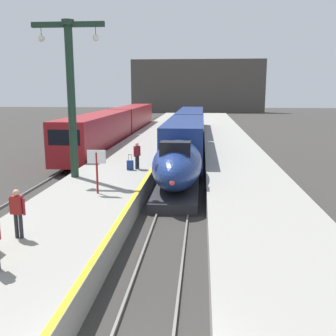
% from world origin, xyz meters
% --- Properties ---
extents(platform_left, '(4.80, 110.00, 1.05)m').
position_xyz_m(platform_left, '(-4.05, 24.75, 0.53)').
color(platform_left, gray).
rests_on(platform_left, ground).
extents(platform_right, '(4.80, 110.00, 1.05)m').
position_xyz_m(platform_right, '(4.05, 24.75, 0.53)').
color(platform_right, gray).
rests_on(platform_right, ground).
extents(platform_left_safety_stripe, '(0.20, 107.80, 0.01)m').
position_xyz_m(platform_left_safety_stripe, '(-1.77, 24.75, 1.05)').
color(platform_left_safety_stripe, yellow).
rests_on(platform_left_safety_stripe, platform_left).
extents(rail_main_left, '(0.08, 110.00, 0.12)m').
position_xyz_m(rail_main_left, '(-0.75, 27.50, 0.06)').
color(rail_main_left, slate).
rests_on(rail_main_left, ground).
extents(rail_main_right, '(0.08, 110.00, 0.12)m').
position_xyz_m(rail_main_right, '(0.75, 27.50, 0.06)').
color(rail_main_right, slate).
rests_on(rail_main_right, ground).
extents(rail_secondary_left, '(0.08, 110.00, 0.12)m').
position_xyz_m(rail_secondary_left, '(-8.85, 27.50, 0.06)').
color(rail_secondary_left, slate).
rests_on(rail_secondary_left, ground).
extents(rail_secondary_right, '(0.08, 110.00, 0.12)m').
position_xyz_m(rail_secondary_right, '(-7.35, 27.50, 0.06)').
color(rail_secondary_right, slate).
rests_on(rail_secondary_right, ground).
extents(highspeed_train_main, '(2.92, 39.28, 3.60)m').
position_xyz_m(highspeed_train_main, '(0.00, 30.87, 1.92)').
color(highspeed_train_main, navy).
rests_on(highspeed_train_main, ground).
extents(regional_train_adjacent, '(2.85, 36.60, 3.80)m').
position_xyz_m(regional_train_adjacent, '(-8.10, 38.12, 2.13)').
color(regional_train_adjacent, maroon).
rests_on(regional_train_adjacent, ground).
extents(station_column_mid, '(4.00, 0.68, 8.61)m').
position_xyz_m(station_column_mid, '(-5.90, 15.42, 6.27)').
color(station_column_mid, '#1E3828').
rests_on(station_column_mid, platform_left).
extents(passenger_near_edge, '(0.40, 0.47, 1.69)m').
position_xyz_m(passenger_near_edge, '(-2.69, 17.98, 2.04)').
color(passenger_near_edge, '#23232D').
rests_on(passenger_near_edge, platform_left).
extents(passenger_mid_platform, '(0.57, 0.26, 1.69)m').
position_xyz_m(passenger_mid_platform, '(-4.75, 5.99, 2.04)').
color(passenger_mid_platform, '#23232D').
rests_on(passenger_mid_platform, platform_left).
extents(rolling_suitcase, '(0.40, 0.22, 0.98)m').
position_xyz_m(rolling_suitcase, '(-3.08, 17.64, 1.35)').
color(rolling_suitcase, navy).
rests_on(rolling_suitcase, platform_left).
extents(departure_info_board, '(0.90, 0.10, 2.12)m').
position_xyz_m(departure_info_board, '(-3.63, 11.91, 2.56)').
color(departure_info_board, maroon).
rests_on(departure_info_board, platform_left).
extents(terminus_back_wall, '(36.00, 2.00, 14.00)m').
position_xyz_m(terminus_back_wall, '(0.00, 102.00, 7.00)').
color(terminus_back_wall, '#4C4742').
rests_on(terminus_back_wall, ground).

